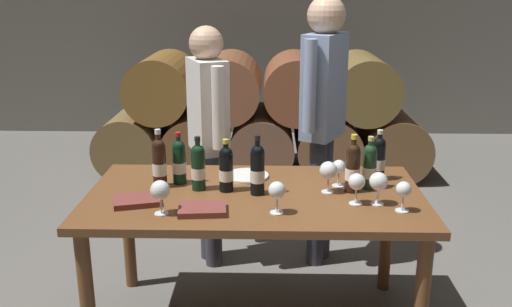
{
  "coord_description": "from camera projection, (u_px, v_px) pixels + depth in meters",
  "views": [
    {
      "loc": [
        0.07,
        -2.64,
        1.78
      ],
      "look_at": [
        0.0,
        0.2,
        0.91
      ],
      "focal_mm": 39.15,
      "sensor_mm": 36.0,
      "label": 1
    }
  ],
  "objects": [
    {
      "name": "wine_bottle_4",
      "position": [
        198.0,
        167.0,
        2.85
      ],
      "size": [
        0.07,
        0.07,
        0.28
      ],
      "color": "black",
      "rests_on": "dining_table"
    },
    {
      "name": "wine_bottle_6",
      "position": [
        257.0,
        169.0,
        2.78
      ],
      "size": [
        0.07,
        0.07,
        0.31
      ],
      "color": "black",
      "rests_on": "dining_table"
    },
    {
      "name": "leather_ledger",
      "position": [
        137.0,
        201.0,
        2.69
      ],
      "size": [
        0.25,
        0.21,
        0.03
      ],
      "primitive_type": "cube",
      "rotation": [
        0.0,
        0.0,
        0.27
      ],
      "color": "brown",
      "rests_on": "dining_table"
    },
    {
      "name": "wine_bottle_2",
      "position": [
        159.0,
        162.0,
        2.88
      ],
      "size": [
        0.07,
        0.07,
        0.31
      ],
      "color": "black",
      "rests_on": "dining_table"
    },
    {
      "name": "barrel_stack",
      "position": [
        262.0,
        117.0,
        5.38
      ],
      "size": [
        3.12,
        0.9,
        1.15
      ],
      "color": "brown",
      "rests_on": "ground_plane"
    },
    {
      "name": "wine_bottle_1",
      "position": [
        226.0,
        169.0,
        2.83
      ],
      "size": [
        0.07,
        0.07,
        0.27
      ],
      "color": "black",
      "rests_on": "dining_table"
    },
    {
      "name": "cellar_back_wall",
      "position": [
        264.0,
        17.0,
        6.66
      ],
      "size": [
        10.0,
        0.24,
        2.8
      ],
      "primitive_type": "cube",
      "color": "slate",
      "rests_on": "ground_plane"
    },
    {
      "name": "sommelier_presenting",
      "position": [
        323.0,
        107.0,
        3.45
      ],
      "size": [
        0.31,
        0.45,
        1.72
      ],
      "color": "#383842",
      "rests_on": "ground_plane"
    },
    {
      "name": "tasting_notebook",
      "position": [
        202.0,
        209.0,
        2.59
      ],
      "size": [
        0.23,
        0.18,
        0.03
      ],
      "primitive_type": "cube",
      "rotation": [
        0.0,
        0.0,
        0.09
      ],
      "color": "brown",
      "rests_on": "dining_table"
    },
    {
      "name": "wine_bottle_7",
      "position": [
        369.0,
        166.0,
        2.86
      ],
      "size": [
        0.07,
        0.07,
        0.28
      ],
      "color": "#19381E",
      "rests_on": "dining_table"
    },
    {
      "name": "wine_glass_4",
      "position": [
        379.0,
        182.0,
        2.65
      ],
      "size": [
        0.09,
        0.09,
        0.16
      ],
      "color": "white",
      "rests_on": "dining_table"
    },
    {
      "name": "wine_glass_2",
      "position": [
        277.0,
        191.0,
        2.55
      ],
      "size": [
        0.08,
        0.08,
        0.15
      ],
      "color": "white",
      "rests_on": "dining_table"
    },
    {
      "name": "wine_bottle_0",
      "position": [
        179.0,
        161.0,
        2.94
      ],
      "size": [
        0.07,
        0.07,
        0.28
      ],
      "color": "black",
      "rests_on": "dining_table"
    },
    {
      "name": "wine_glass_0",
      "position": [
        404.0,
        190.0,
        2.58
      ],
      "size": [
        0.07,
        0.07,
        0.15
      ],
      "color": "white",
      "rests_on": "dining_table"
    },
    {
      "name": "wine_glass_1",
      "position": [
        339.0,
        168.0,
        2.9
      ],
      "size": [
        0.07,
        0.07,
        0.14
      ],
      "color": "white",
      "rests_on": "dining_table"
    },
    {
      "name": "serving_plate",
      "position": [
        247.0,
        176.0,
        3.06
      ],
      "size": [
        0.24,
        0.24,
        0.01
      ],
      "primitive_type": "cylinder",
      "color": "white",
      "rests_on": "dining_table"
    },
    {
      "name": "wine_bottle_3",
      "position": [
        353.0,
        167.0,
        2.82
      ],
      "size": [
        0.07,
        0.07,
        0.3
      ],
      "color": "black",
      "rests_on": "dining_table"
    },
    {
      "name": "taster_seated_left",
      "position": [
        208.0,
        127.0,
        3.48
      ],
      "size": [
        0.29,
        0.46,
        1.54
      ],
      "color": "#383842",
      "rests_on": "ground_plane"
    },
    {
      "name": "wine_glass_6",
      "position": [
        357.0,
        183.0,
        2.66
      ],
      "size": [
        0.08,
        0.08,
        0.15
      ],
      "color": "white",
      "rests_on": "dining_table"
    },
    {
      "name": "wine_glass_5",
      "position": [
        160.0,
        191.0,
        2.54
      ],
      "size": [
        0.09,
        0.09,
        0.16
      ],
      "color": "white",
      "rests_on": "dining_table"
    },
    {
      "name": "wine_bottle_5",
      "position": [
        379.0,
        158.0,
        2.99
      ],
      "size": [
        0.07,
        0.07,
        0.28
      ],
      "color": "black",
      "rests_on": "dining_table"
    },
    {
      "name": "dining_table",
      "position": [
        255.0,
        210.0,
        2.85
      ],
      "size": [
        1.7,
        0.9,
        0.76
      ],
      "color": "brown",
      "rests_on": "ground_plane"
    },
    {
      "name": "wine_glass_3",
      "position": [
        328.0,
        171.0,
        2.81
      ],
      "size": [
        0.09,
        0.09,
        0.16
      ],
      "color": "white",
      "rests_on": "dining_table"
    }
  ]
}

